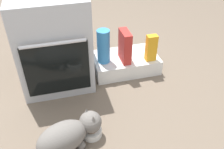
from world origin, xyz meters
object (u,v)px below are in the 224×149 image
(oven, at_px, (53,39))
(pantry_cabinet, at_px, (125,63))
(food_bowl, at_px, (92,132))
(water_bottle, at_px, (103,46))
(juice_carton, at_px, (151,48))
(cat, at_px, (67,135))
(cereal_box, at_px, (125,46))

(oven, height_order, pantry_cabinet, oven)
(food_bowl, bearing_deg, water_bottle, 69.71)
(pantry_cabinet, bearing_deg, water_bottle, -172.80)
(pantry_cabinet, relative_size, juice_carton, 2.46)
(pantry_cabinet, distance_m, cat, 0.98)
(juice_carton, bearing_deg, cereal_box, 166.71)
(cereal_box, relative_size, juice_carton, 1.17)
(oven, distance_m, food_bowl, 0.82)
(food_bowl, xyz_separation_m, juice_carton, (0.65, 0.58, 0.23))
(oven, relative_size, pantry_cabinet, 1.32)
(food_bowl, bearing_deg, pantry_cabinet, 56.67)
(cat, bearing_deg, pantry_cabinet, 30.32)
(cat, xyz_separation_m, juice_carton, (0.81, 0.64, 0.14))
(food_bowl, height_order, water_bottle, water_bottle)
(water_bottle, bearing_deg, juice_carton, -11.62)
(pantry_cabinet, distance_m, food_bowl, 0.83)
(pantry_cabinet, distance_m, juice_carton, 0.29)
(pantry_cabinet, height_order, cereal_box, cereal_box)
(oven, bearing_deg, water_bottle, -7.89)
(pantry_cabinet, bearing_deg, cat, -129.40)
(juice_carton, relative_size, water_bottle, 0.80)
(cat, bearing_deg, cereal_box, 29.35)
(cat, bearing_deg, juice_carton, 18.02)
(cat, distance_m, juice_carton, 1.05)
(cat, distance_m, water_bottle, 0.85)
(food_bowl, xyz_separation_m, water_bottle, (0.25, 0.67, 0.26))
(oven, xyz_separation_m, cereal_box, (0.59, -0.09, -0.11))
(cat, bearing_deg, oven, 69.57)
(cereal_box, relative_size, water_bottle, 0.93)
(oven, height_order, cat, oven)
(oven, bearing_deg, cereal_box, -8.40)
(food_bowl, relative_size, cereal_box, 0.50)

